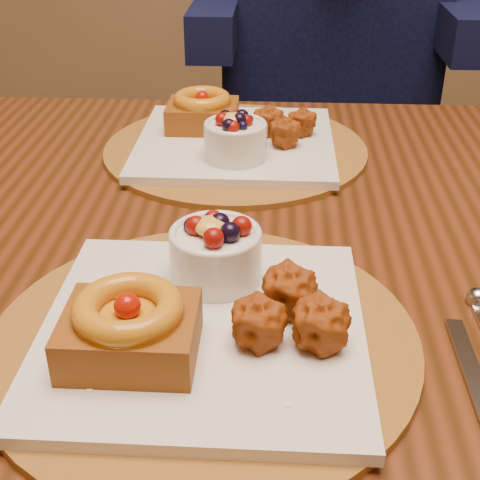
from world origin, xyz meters
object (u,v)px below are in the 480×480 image
at_px(dining_table, 224,279).
at_px(place_setting_far, 234,138).
at_px(chair_far, 291,150).
at_px(place_setting_near, 201,316).

relative_size(dining_table, place_setting_far, 4.21).
relative_size(dining_table, chair_far, 1.71).
distance_m(place_setting_near, chair_far, 1.06).
relative_size(dining_table, place_setting_near, 4.21).
distance_m(dining_table, chair_far, 0.83).
bearing_deg(place_setting_far, place_setting_near, -90.04).
bearing_deg(place_setting_near, dining_table, 89.30).
height_order(place_setting_far, chair_far, chair_far).
distance_m(dining_table, place_setting_near, 0.24).
xyz_separation_m(dining_table, place_setting_far, (-0.00, 0.22, 0.10)).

